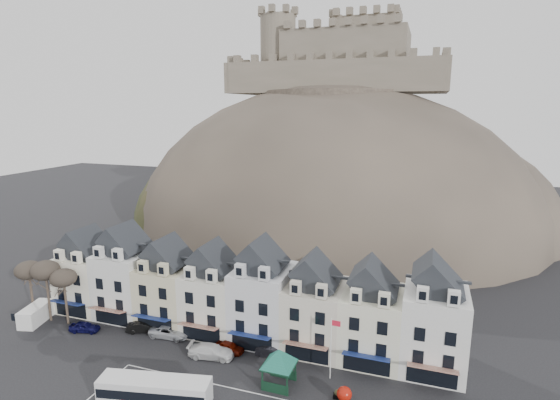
{
  "coord_description": "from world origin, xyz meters",
  "views": [
    {
      "loc": [
        21.9,
        -31.8,
        28.96
      ],
      "look_at": [
        2.87,
        24.0,
        16.28
      ],
      "focal_mm": 28.0,
      "sensor_mm": 36.0,
      "label": 1
    }
  ],
  "objects_px": {
    "car_navy": "(85,327)",
    "white_van": "(36,314)",
    "car_charcoal": "(272,351)",
    "bus": "(155,392)",
    "bus_shelter": "(279,358)",
    "car_white": "(211,351)",
    "flagpole": "(332,344)",
    "red_buoy": "(344,395)",
    "car_black": "(144,327)",
    "car_silver": "(170,331)",
    "car_maroon": "(229,347)"
  },
  "relations": [
    {
      "from": "red_buoy",
      "to": "car_navy",
      "type": "relative_size",
      "value": 0.48
    },
    {
      "from": "car_maroon",
      "to": "car_charcoal",
      "type": "relative_size",
      "value": 0.94
    },
    {
      "from": "red_buoy",
      "to": "car_navy",
      "type": "distance_m",
      "value": 35.03
    },
    {
      "from": "flagpole",
      "to": "bus_shelter",
      "type": "bearing_deg",
      "value": -149.09
    },
    {
      "from": "bus_shelter",
      "to": "car_maroon",
      "type": "distance_m",
      "value": 9.19
    },
    {
      "from": "bus_shelter",
      "to": "car_charcoal",
      "type": "height_order",
      "value": "bus_shelter"
    },
    {
      "from": "car_silver",
      "to": "car_white",
      "type": "bearing_deg",
      "value": -114.04
    },
    {
      "from": "car_black",
      "to": "car_silver",
      "type": "relative_size",
      "value": 0.84
    },
    {
      "from": "flagpole",
      "to": "car_silver",
      "type": "xyz_separation_m",
      "value": [
        -21.44,
        2.0,
        -3.34
      ]
    },
    {
      "from": "car_maroon",
      "to": "car_white",
      "type": "bearing_deg",
      "value": 144.87
    },
    {
      "from": "bus",
      "to": "flagpole",
      "type": "bearing_deg",
      "value": 21.53
    },
    {
      "from": "car_silver",
      "to": "car_navy",
      "type": "bearing_deg",
      "value": 97.58
    },
    {
      "from": "white_van",
      "to": "car_maroon",
      "type": "relative_size",
      "value": 1.5
    },
    {
      "from": "bus",
      "to": "car_navy",
      "type": "height_order",
      "value": "bus"
    },
    {
      "from": "car_white",
      "to": "car_maroon",
      "type": "xyz_separation_m",
      "value": [
        1.56,
        1.73,
        -0.16
      ]
    },
    {
      "from": "car_navy",
      "to": "car_silver",
      "type": "bearing_deg",
      "value": -91.67
    },
    {
      "from": "red_buoy",
      "to": "car_white",
      "type": "relative_size",
      "value": 0.34
    },
    {
      "from": "flagpole",
      "to": "car_black",
      "type": "distance_m",
      "value": 25.64
    },
    {
      "from": "bus_shelter",
      "to": "white_van",
      "type": "bearing_deg",
      "value": 177.13
    },
    {
      "from": "car_charcoal",
      "to": "bus_shelter",
      "type": "bearing_deg",
      "value": -156.0
    },
    {
      "from": "car_navy",
      "to": "white_van",
      "type": "bearing_deg",
      "value": 75.87
    },
    {
      "from": "car_black",
      "to": "car_white",
      "type": "distance_m",
      "value": 11.38
    },
    {
      "from": "car_black",
      "to": "car_charcoal",
      "type": "relative_size",
      "value": 1.11
    },
    {
      "from": "car_white",
      "to": "car_charcoal",
      "type": "xyz_separation_m",
      "value": [
        6.76,
        2.5,
        -0.14
      ]
    },
    {
      "from": "bus",
      "to": "red_buoy",
      "type": "height_order",
      "value": "bus"
    },
    {
      "from": "bus",
      "to": "car_white",
      "type": "relative_size",
      "value": 2.08
    },
    {
      "from": "red_buoy",
      "to": "white_van",
      "type": "xyz_separation_m",
      "value": [
        -43.08,
        3.14,
        0.23
      ]
    },
    {
      "from": "flagpole",
      "to": "car_silver",
      "type": "bearing_deg",
      "value": 174.66
    },
    {
      "from": "white_van",
      "to": "car_black",
      "type": "relative_size",
      "value": 1.26
    },
    {
      "from": "car_charcoal",
      "to": "bus",
      "type": "bearing_deg",
      "value": 143.81
    },
    {
      "from": "car_silver",
      "to": "bus",
      "type": "bearing_deg",
      "value": -158.03
    },
    {
      "from": "bus",
      "to": "bus_shelter",
      "type": "bearing_deg",
      "value": 22.65
    },
    {
      "from": "white_van",
      "to": "car_charcoal",
      "type": "xyz_separation_m",
      "value": [
        33.46,
        2.5,
        -0.53
      ]
    },
    {
      "from": "flagpole",
      "to": "car_charcoal",
      "type": "distance_m",
      "value": 8.46
    },
    {
      "from": "car_navy",
      "to": "car_white",
      "type": "bearing_deg",
      "value": -104.13
    },
    {
      "from": "flagpole",
      "to": "car_white",
      "type": "height_order",
      "value": "flagpole"
    },
    {
      "from": "white_van",
      "to": "car_silver",
      "type": "distance_m",
      "value": 19.66
    },
    {
      "from": "bus_shelter",
      "to": "car_white",
      "type": "bearing_deg",
      "value": 166.27
    },
    {
      "from": "bus_shelter",
      "to": "red_buoy",
      "type": "bearing_deg",
      "value": -4.57
    },
    {
      "from": "car_white",
      "to": "flagpole",
      "type": "bearing_deg",
      "value": -97.17
    },
    {
      "from": "bus_shelter",
      "to": "white_van",
      "type": "relative_size",
      "value": 1.2
    },
    {
      "from": "flagpole",
      "to": "car_charcoal",
      "type": "relative_size",
      "value": 1.82
    },
    {
      "from": "bus_shelter",
      "to": "car_maroon",
      "type": "xyz_separation_m",
      "value": [
        -7.75,
        4.18,
        -2.64
      ]
    },
    {
      "from": "white_van",
      "to": "car_charcoal",
      "type": "bearing_deg",
      "value": -9.46
    },
    {
      "from": "car_white",
      "to": "car_charcoal",
      "type": "height_order",
      "value": "car_white"
    },
    {
      "from": "flagpole",
      "to": "car_white",
      "type": "bearing_deg",
      "value": -178.0
    },
    {
      "from": "flagpole",
      "to": "car_black",
      "type": "xyz_separation_m",
      "value": [
        -25.34,
        1.98,
        -3.36
      ]
    },
    {
      "from": "car_white",
      "to": "car_silver",
      "type": "bearing_deg",
      "value": 61.68
    },
    {
      "from": "bus",
      "to": "white_van",
      "type": "height_order",
      "value": "bus"
    },
    {
      "from": "bus_shelter",
      "to": "flagpole",
      "type": "height_order",
      "value": "flagpole"
    }
  ]
}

